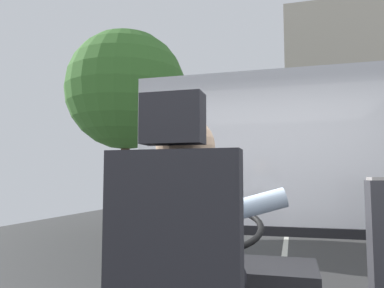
% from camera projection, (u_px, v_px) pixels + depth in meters
% --- Properties ---
extents(ground, '(18.00, 44.00, 0.06)m').
position_uv_depth(ground, '(287.00, 237.00, 10.03)').
color(ground, '#363636').
extents(bus_driver, '(0.78, 0.59, 0.80)m').
position_uv_depth(bus_driver, '(190.00, 246.00, 1.48)').
color(bus_driver, black).
rests_on(bus_driver, driver_seat).
extents(windshield_panel, '(2.50, 0.08, 1.48)m').
position_uv_depth(windshield_panel, '(268.00, 169.00, 3.28)').
color(windshield_panel, silver).
extents(street_tree, '(3.40, 3.40, 5.78)m').
position_uv_depth(street_tree, '(126.00, 90.00, 10.57)').
color(street_tree, '#4C3828').
rests_on(street_tree, ground).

